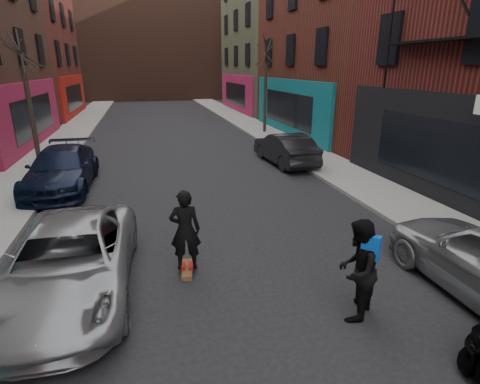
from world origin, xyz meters
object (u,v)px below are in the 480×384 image
tree_right_far (266,78)px  skateboard (187,269)px  tree_left_far (27,89)px  skateboarder (185,230)px  parked_left_end (62,169)px  parked_left_far (70,261)px  parked_right_end (285,148)px  pedestrian (357,270)px

tree_right_far → skateboard: bearing=-113.3°
tree_left_far → skateboarder: (5.26, -10.57, -2.39)m
tree_left_far → parked_left_end: size_ratio=1.28×
tree_right_far → parked_left_far: (-9.40, -16.80, -2.84)m
parked_left_end → parked_right_end: 9.28m
tree_right_far → pedestrian: (-4.44, -18.83, -2.60)m
skateboarder → parked_left_far: bearing=13.7°
tree_right_far → parked_right_end: size_ratio=1.58×
parked_right_end → tree_right_far: bearing=-105.0°
pedestrian → skateboarder: bearing=-83.4°
tree_left_far → parked_right_end: 11.28m
parked_right_end → skateboarder: 10.12m
tree_left_far → pedestrian: tree_left_far is taller
tree_right_far → parked_left_end: size_ratio=1.34×
parked_left_end → pedestrian: 11.23m
skateboard → pedestrian: 3.63m
tree_left_far → tree_right_far: bearing=25.8°
tree_left_far → skateboarder: size_ratio=3.65×
tree_left_far → tree_right_far: (12.40, 6.00, 0.15)m
parked_left_far → pedestrian: pedestrian is taller
parked_left_far → skateboarder: size_ratio=2.81×
parked_right_end → skateboarder: bearing=53.6°
parked_right_end → skateboard: size_ratio=5.39×
tree_left_far → skateboard: (5.26, -10.57, -3.33)m
parked_left_far → parked_right_end: (7.76, 8.72, 0.02)m
tree_left_far → skateboard: tree_left_far is taller
skateboarder → tree_right_far: bearing=-105.5°
skateboarder → tree_left_far: bearing=-55.8°
tree_right_far → pedestrian: size_ratio=3.68×
parked_left_far → parked_right_end: size_ratio=1.16×
tree_left_far → parked_left_end: (1.60, -3.58, -2.64)m
tree_left_far → parked_left_far: 11.53m
tree_right_far → parked_right_end: tree_right_far is taller
tree_left_far → parked_right_end: tree_left_far is taller
parked_right_end → parked_left_end: bearing=5.8°
tree_right_far → skateboard: 18.37m
parked_left_far → skateboarder: bearing=7.8°
tree_left_far → tree_right_far: 13.78m
parked_right_end → pedestrian: size_ratio=2.33×
parked_left_far → tree_left_far: bearing=107.4°
tree_right_far → skateboarder: size_ratio=3.82×
skateboard → pedestrian: bearing=-32.2°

